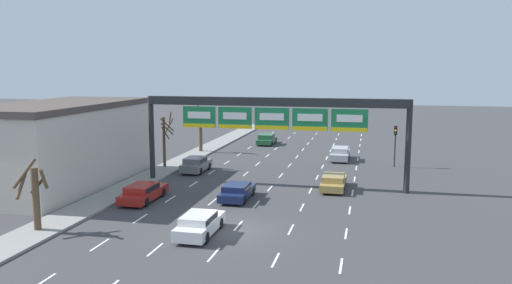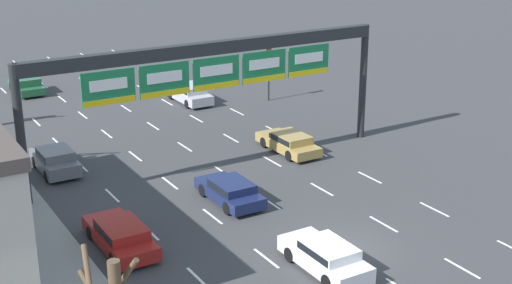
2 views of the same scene
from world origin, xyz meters
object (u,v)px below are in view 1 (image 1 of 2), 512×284
Objects in this scene: sign_gantry at (272,113)px; car_green at (267,139)px; car_red at (143,192)px; car_white at (199,223)px; tree_bare_third at (165,138)px; car_silver at (340,153)px; traffic_light_near_gantry at (395,138)px; car_gold at (334,181)px; car_grey at (196,164)px; tree_bare_second at (201,129)px; car_navy at (237,191)px; tree_bare_closest at (34,194)px.

sign_gantry is 23.57m from car_green.
sign_gantry is at bearing 39.14° from car_red.
tree_bare_third is at bearing 118.53° from car_white.
tree_bare_third is (-16.40, -8.10, 2.25)m from car_silver.
traffic_light_near_gantry is (18.58, 17.36, 2.26)m from car_red.
tree_bare_third is at bearing 162.89° from car_gold.
tree_bare_second is at bearing 106.73° from car_grey.
tree_bare_third is (-0.29, -9.60, 0.24)m from tree_bare_second.
car_green is (-3.37, 35.44, 0.00)m from car_white.
car_gold is 0.88× the size of tree_bare_third.
car_red is (-6.58, 6.27, -0.01)m from car_white.
car_red is (-6.63, -1.97, 0.04)m from car_navy.
traffic_light_near_gantry is 33.28m from tree_bare_closest.
car_red is 29.34m from car_green.
sign_gantry is 15.00m from car_silver.
sign_gantry is at bearing -109.86° from car_silver.
traffic_light_near_gantry reaches higher than car_red.
traffic_light_near_gantry is 0.76× the size of tree_bare_second.
car_gold is 0.88× the size of tree_bare_second.
car_green is at bearing 69.37° from tree_bare_third.
car_green reaches higher than car_gold.
car_red is at bearing -91.13° from car_grey.
tree_bare_second reaches higher than car_green.
car_grey is 19.62m from traffic_light_near_gantry.
car_gold is at bearing -17.05° from car_grey.
tree_bare_closest is at bearing -99.74° from car_green.
car_grey is at bearing -73.27° from tree_bare_second.
car_grey reaches higher than car_navy.
traffic_light_near_gantry is (15.36, -11.81, 2.24)m from car_green.
tree_bare_closest reaches higher than car_silver.
traffic_light_near_gantry is at bearing 49.26° from tree_bare_closest.
car_white is at bearing -90.35° from car_navy.
sign_gantry is 5.16× the size of car_grey.
car_green is at bearing 83.71° from car_red.
car_green is (-10.18, 22.42, 0.05)m from car_gold.
car_grey is 19.01m from tree_bare_closest.
tree_bare_closest is at bearing -138.54° from car_gold.
car_white is 1.09× the size of tree_bare_closest.
tree_bare_closest reaches higher than car_red.
traffic_light_near_gantry is at bearing 45.92° from sign_gantry.
car_grey is at bearing -144.51° from car_silver.
car_green is 1.11× the size of tree_bare_closest.
car_grey is 0.94× the size of car_white.
tree_bare_third reaches higher than car_silver.
tree_bare_second is (-6.22, -7.68, 2.05)m from car_green.
car_navy is 0.93× the size of car_gold.
car_red is 1.07× the size of car_green.
tree_bare_third is (-6.50, -17.28, 2.29)m from car_green.
sign_gantry reaches higher than car_white.
car_green is (3.21, 29.17, 0.02)m from car_red.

